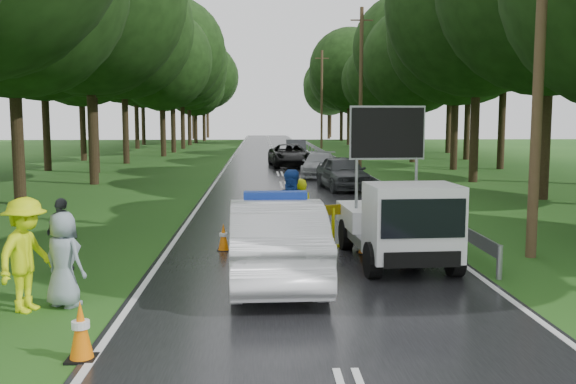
{
  "coord_description": "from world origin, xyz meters",
  "views": [
    {
      "loc": [
        -1.07,
        -12.42,
        3.26
      ],
      "look_at": [
        -0.38,
        4.2,
        1.3
      ],
      "focal_mm": 40.0,
      "sensor_mm": 36.0,
      "label": 1
    }
  ],
  "objects": [
    {
      "name": "ground",
      "position": [
        0.0,
        0.0,
        0.0
      ],
      "size": [
        160.0,
        160.0,
        0.0
      ],
      "primitive_type": "plane",
      "color": "#1D4A15",
      "rests_on": "ground"
    },
    {
      "name": "police_sedan",
      "position": [
        -0.8,
        0.01,
        0.83
      ],
      "size": [
        1.91,
        5.04,
        1.81
      ],
      "rotation": [
        0.0,
        0.0,
        3.18
      ],
      "color": "white",
      "rests_on": "ground"
    },
    {
      "name": "utility_pole_far",
      "position": [
        5.2,
        54.0,
        5.06
      ],
      "size": [
        1.4,
        0.24,
        10.0
      ],
      "color": "#4E3824",
      "rests_on": "ground"
    },
    {
      "name": "utility_pole_mid",
      "position": [
        5.2,
        28.0,
        5.06
      ],
      "size": [
        1.4,
        0.24,
        10.0
      ],
      "color": "#4E3824",
      "rests_on": "ground"
    },
    {
      "name": "bystander_left",
      "position": [
        -5.0,
        -1.75,
        0.97
      ],
      "size": [
        1.07,
        1.41,
        1.93
      ],
      "primitive_type": "imported",
      "rotation": [
        0.0,
        0.0,
        1.26
      ],
      "color": "#D6EF0D",
      "rests_on": "ground"
    },
    {
      "name": "cone_far",
      "position": [
        1.4,
        2.5,
        0.4
      ],
      "size": [
        0.39,
        0.39,
        0.83
      ],
      "color": "black",
      "rests_on": "ground"
    },
    {
      "name": "cone_right",
      "position": [
        2.55,
        3.36,
        0.32
      ],
      "size": [
        0.31,
        0.31,
        0.65
      ],
      "color": "black",
      "rests_on": "ground"
    },
    {
      "name": "bystander_right",
      "position": [
        -4.47,
        -1.5,
        0.83
      ],
      "size": [
        0.96,
        0.86,
        1.65
      ],
      "primitive_type": "imported",
      "rotation": [
        0.0,
        0.0,
        2.62
      ],
      "color": "gray",
      "rests_on": "ground"
    },
    {
      "name": "queue_car_fourth",
      "position": [
        1.67,
        38.01,
        0.73
      ],
      "size": [
        1.72,
        4.51,
        1.47
      ],
      "primitive_type": "imported",
      "rotation": [
        0.0,
        0.0,
        -0.04
      ],
      "color": "#414249",
      "rests_on": "ground"
    },
    {
      "name": "bystander_mid",
      "position": [
        -5.29,
        1.12,
        0.78
      ],
      "size": [
        0.97,
        0.84,
        1.56
      ],
      "primitive_type": "imported",
      "rotation": [
        0.0,
        0.0,
        2.53
      ],
      "color": "#3C3E44",
      "rests_on": "ground"
    },
    {
      "name": "queue_car_first",
      "position": [
        2.6,
        16.17,
        0.76
      ],
      "size": [
        2.33,
        4.65,
        1.52
      ],
      "primitive_type": "imported",
      "rotation": [
        0.0,
        0.0,
        0.12
      ],
      "color": "#383B3E",
      "rests_on": "ground"
    },
    {
      "name": "utility_pole_near",
      "position": [
        5.2,
        2.0,
        5.06
      ],
      "size": [
        1.4,
        0.24,
        10.0
      ],
      "color": "#4E3824",
      "rests_on": "ground"
    },
    {
      "name": "barrier",
      "position": [
        0.01,
        2.92,
        0.83
      ],
      "size": [
        2.44,
        1.11,
        1.09
      ],
      "rotation": [
        0.0,
        0.0,
        0.41
      ],
      "color": "#E9EC0C",
      "rests_on": "ground"
    },
    {
      "name": "civilian",
      "position": [
        -0.29,
        3.0,
        0.99
      ],
      "size": [
        1.02,
        0.82,
        1.99
      ],
      "primitive_type": "imported",
      "rotation": [
        0.0,
        0.0,
        0.07
      ],
      "color": "#163B94",
      "rests_on": "ground"
    },
    {
      "name": "work_truck",
      "position": [
        1.95,
        1.44,
        0.94
      ],
      "size": [
        2.16,
        4.45,
        3.47
      ],
      "rotation": [
        0.0,
        0.0,
        0.05
      ],
      "color": "gray",
      "rests_on": "ground"
    },
    {
      "name": "road",
      "position": [
        0.0,
        30.0,
        0.01
      ],
      "size": [
        7.0,
        140.0,
        0.02
      ],
      "primitive_type": "cube",
      "color": "black",
      "rests_on": "ground"
    },
    {
      "name": "cone_near_left",
      "position": [
        -3.5,
        -4.0,
        0.4
      ],
      "size": [
        0.39,
        0.39,
        0.82
      ],
      "color": "black",
      "rests_on": "ground"
    },
    {
      "name": "cone_center",
      "position": [
        -0.26,
        0.0,
        0.34
      ],
      "size": [
        0.33,
        0.33,
        0.7
      ],
      "color": "black",
      "rests_on": "ground"
    },
    {
      "name": "cone_left_mid",
      "position": [
        -2.0,
        3.0,
        0.33
      ],
      "size": [
        0.32,
        0.32,
        0.68
      ],
      "color": "black",
      "rests_on": "ground"
    },
    {
      "name": "officer",
      "position": [
        -0.09,
        3.54,
        0.86
      ],
      "size": [
        0.64,
        0.44,
        1.72
      ],
      "primitive_type": "imported",
      "rotation": [
        0.0,
        0.0,
        3.1
      ],
      "color": "#D0DC0B",
      "rests_on": "ground"
    },
    {
      "name": "queue_car_third",
      "position": [
        0.8,
        29.35,
        0.74
      ],
      "size": [
        2.89,
        5.54,
        1.49
      ],
      "primitive_type": "imported",
      "rotation": [
        0.0,
        0.0,
        0.08
      ],
      "color": "black",
      "rests_on": "ground"
    },
    {
      "name": "guardrail",
      "position": [
        3.7,
        29.67,
        0.55
      ],
      "size": [
        0.12,
        60.06,
        0.7
      ],
      "color": "gray",
      "rests_on": "ground"
    },
    {
      "name": "queue_car_second",
      "position": [
        2.11,
        22.17,
        0.67
      ],
      "size": [
        2.48,
        4.8,
        1.33
      ],
      "primitive_type": "imported",
      "rotation": [
        0.0,
        0.0,
        -0.14
      ],
      "color": "#9EA0A6",
      "rests_on": "ground"
    }
  ]
}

